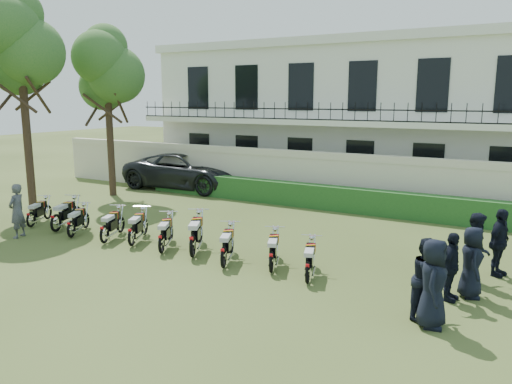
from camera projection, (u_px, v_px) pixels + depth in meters
The scene contains 24 objects.
ground at pixel (206, 250), 15.28m from camera, with size 100.00×100.00×0.00m, color #3C471C.
perimeter_wall at pixel (311, 177), 21.88m from camera, with size 30.00×0.35×2.30m.
hedge at pixel (325, 197), 20.83m from camera, with size 18.00×0.60×1.00m, color #18441B.
building at pixel (357, 115), 26.49m from camera, with size 20.40×9.60×7.40m.
tree_west_mid at pixel (20, 44), 19.50m from camera, with size 3.40×3.20×8.82m.
tree_west_near at pixel (107, 69), 22.81m from camera, with size 3.40×3.20×7.90m.
motorcycle_0 at pixel (31, 216), 17.81m from camera, with size 0.86×1.65×0.97m.
motorcycle_1 at pixel (56, 219), 17.18m from camera, with size 0.85×1.90×1.08m.
motorcycle_2 at pixel (71, 225), 16.49m from camera, with size 0.91×1.64×0.98m.
motorcycle_3 at pixel (104, 230), 15.83m from camera, with size 0.85×1.77×1.02m.
motorcycle_4 at pixel (132, 232), 15.54m from camera, with size 0.93×1.76×1.04m.
motorcycle_5 at pixel (161, 239), 14.81m from camera, with size 0.99×1.72×1.03m.
motorcycle_6 at pixel (192, 240), 14.42m from camera, with size 1.10×1.93×1.16m.
motorcycle_7 at pixel (223, 252), 13.54m from camera, with size 0.90×1.78×1.03m.
motorcycle_8 at pixel (271, 257), 13.18m from camera, with size 0.84×1.70×0.99m.
motorcycle_9 at pixel (308, 267), 12.42m from camera, with size 0.74×1.70×0.96m.
suv at pixel (188, 171), 25.46m from camera, with size 3.04×6.59×1.83m, color black.
inspector at pixel (17, 211), 16.53m from camera, with size 0.66×0.43×1.81m, color #58585D.
officer_0 at pixel (433, 283), 10.03m from camera, with size 0.90×0.59×1.84m, color black.
officer_1 at pixel (427, 279), 10.43m from camera, with size 0.85×0.66×1.75m, color black.
officer_2 at pixel (451, 267), 11.36m from camera, with size 0.94×0.39×1.61m, color black.
officer_3 at pixel (472, 262), 11.56m from camera, with size 0.82×0.54×1.69m, color black.
officer_4 at pixel (477, 248), 12.49m from camera, with size 0.87×0.68×1.79m, color black.
officer_5 at pixel (499, 243), 12.93m from camera, with size 1.05×0.44×1.79m, color black.
Camera 1 is at (8.62, -11.97, 4.60)m, focal length 35.00 mm.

